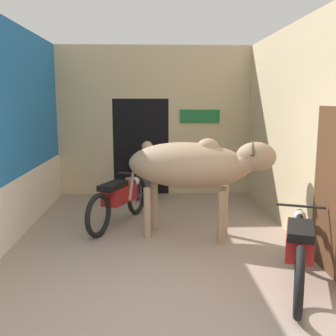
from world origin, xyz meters
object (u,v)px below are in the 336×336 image
Objects in this scene: cow at (194,166)px; plastic_stool at (133,188)px; motorcycle_near at (299,247)px; shopkeeper_seated at (147,169)px; motorcycle_far at (119,198)px.

plastic_stool is at bearing 113.93° from cow.
shopkeeper_seated is (-1.71, 3.95, 0.19)m from motorcycle_near.
shopkeeper_seated is at bearing -2.21° from plastic_stool.
cow is 2.04m from motorcycle_near.
cow is 1.16× the size of motorcycle_near.
motorcycle_far is at bearing 150.82° from cow.
cow is at bearing -72.56° from shopkeeper_seated.
motorcycle_near is 1.04× the size of motorcycle_far.
motorcycle_far is (-2.17, 2.31, -0.01)m from motorcycle_near.
motorcycle_far is at bearing 133.15° from motorcycle_near.
motorcycle_far is 1.66m from plastic_stool.
cow reaches higher than shopkeeper_seated.
motorcycle_near is at bearing -59.02° from cow.
shopkeeper_seated is 2.66× the size of plastic_stool.
cow is 1.83× the size of shopkeeper_seated.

